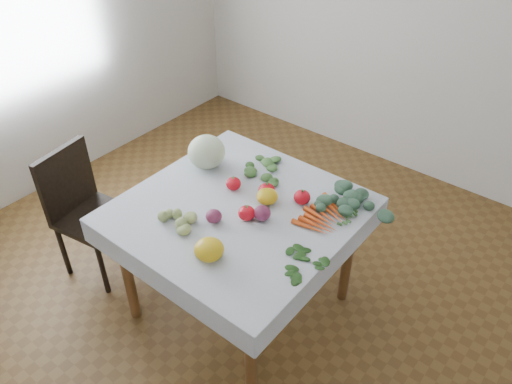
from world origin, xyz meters
TOP-DOWN VIEW (x-y plane):
  - ground at (0.00, 0.00)m, footprint 4.00×4.00m
  - table at (0.00, 0.00)m, footprint 1.00×1.00m
  - tablecloth at (0.00, 0.00)m, footprint 1.12×1.12m
  - chair at (-0.98, -0.31)m, footprint 0.44×0.44m
  - cabbage at (-0.39, 0.18)m, footprint 0.27×0.27m
  - tomato_a at (-0.13, 0.11)m, footprint 0.10×0.10m
  - tomato_b at (0.23, 0.24)m, footprint 0.10×0.10m
  - tomato_c at (0.09, -0.04)m, footprint 0.11×0.11m
  - tomato_d at (0.05, 0.17)m, footprint 0.11×0.11m
  - heirloom_back at (0.09, 0.13)m, footprint 0.14×0.14m
  - heirloom_front at (0.13, -0.35)m, footprint 0.16×0.16m
  - onion_a at (0.15, 0.01)m, footprint 0.11×0.11m
  - onion_b at (-0.03, -0.15)m, footprint 0.10×0.10m
  - tomatillo_cluster at (-0.14, -0.28)m, footprint 0.18×0.12m
  - carrot_bunch at (0.39, 0.20)m, footprint 0.20×0.31m
  - kale_bunch at (0.47, 0.36)m, footprint 0.35×0.26m
  - basil_bunch at (0.48, -0.13)m, footprint 0.23×0.20m
  - dill_bunch at (-0.09, 0.36)m, footprint 0.24×0.23m

SIDE VIEW (x-z plane):
  - ground at x=0.00m, z-range 0.00..0.00m
  - chair at x=-0.98m, z-range 0.06..0.90m
  - table at x=0.00m, z-range 0.28..1.03m
  - tablecloth at x=0.00m, z-range 0.75..0.76m
  - basil_bunch at x=0.48m, z-range 0.76..0.77m
  - dill_bunch at x=-0.09m, z-range 0.76..0.78m
  - carrot_bunch at x=0.39m, z-range 0.76..0.79m
  - kale_bunch at x=0.47m, z-range 0.76..0.80m
  - tomatillo_cluster at x=-0.14m, z-range 0.76..0.81m
  - onion_b at x=-0.03m, z-range 0.76..0.82m
  - tomato_a at x=-0.13m, z-range 0.76..0.83m
  - onion_a at x=0.15m, z-range 0.76..0.83m
  - tomato_c at x=0.09m, z-range 0.76..0.83m
  - tomato_b at x=0.23m, z-range 0.76..0.83m
  - heirloom_back at x=0.09m, z-range 0.76..0.83m
  - tomato_d at x=0.05m, z-range 0.76..0.83m
  - heirloom_front at x=0.13m, z-range 0.76..0.85m
  - cabbage at x=-0.39m, z-range 0.76..0.95m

